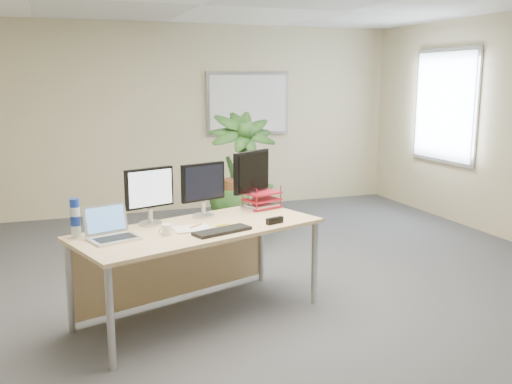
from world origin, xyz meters
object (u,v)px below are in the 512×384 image
object	(u,v)px
monitor_right	(203,186)
floor_plant	(240,183)
monitor_left	(150,192)
desk	(192,244)
laptop	(111,230)

from	to	relation	value
monitor_right	floor_plant	bearing A→B (deg)	61.00
floor_plant	monitor_left	bearing A→B (deg)	-129.05
desk	floor_plant	bearing A→B (deg)	60.06
floor_plant	monitor_right	bearing A→B (deg)	-119.00
desk	laptop	world-z (taller)	laptop
desk	monitor_left	xyz separation A→B (m)	(-0.31, 0.11, 0.43)
monitor_left	laptop	distance (m)	0.51
laptop	monitor_left	bearing A→B (deg)	41.98
floor_plant	laptop	world-z (taller)	floor_plant
monitor_left	monitor_right	world-z (taller)	same
desk	floor_plant	distance (m)	1.98
monitor_left	monitor_right	bearing A→B (deg)	13.74
monitor_left	laptop	size ratio (longest dim) A/B	1.11
desk	monitor_left	world-z (taller)	monitor_left
desk	laptop	distance (m)	0.72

